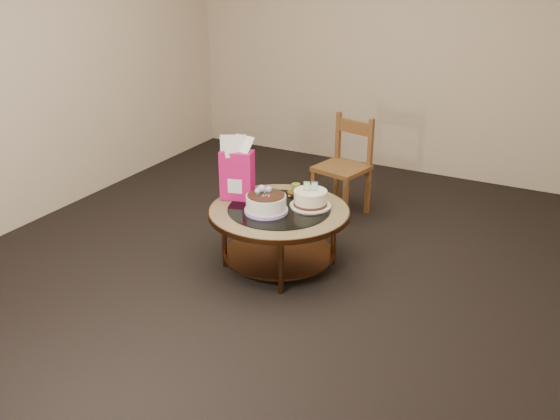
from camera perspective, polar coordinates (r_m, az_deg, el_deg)
The scene contains 8 objects.
ground at distance 4.66m, azimuth -0.08°, elevation -5.04°, with size 5.00×5.00×0.00m, color black.
room_walls at distance 4.16m, azimuth -0.10°, elevation 14.02°, with size 4.52×5.02×2.61m.
coffee_table at distance 4.49m, azimuth -0.09°, elevation -0.79°, with size 1.02×1.02×0.46m.
decorated_cake at distance 4.38m, azimuth -1.29°, elevation 0.54°, with size 0.31×0.31×0.18m.
cream_cake at distance 4.48m, azimuth 2.80°, elevation 1.04°, with size 0.30×0.30×0.19m.
gift_bag at distance 4.57m, azimuth -3.95°, elevation 3.82°, with size 0.26×0.22×0.47m.
pillar_candle at distance 4.70m, azimuth 1.46°, elevation 1.78°, with size 0.14×0.14×0.10m.
dining_chair at distance 5.42m, azimuth 5.89°, elevation 4.02°, with size 0.47×0.47×0.86m.
Camera 1 is at (1.93, -3.62, 2.22)m, focal length 40.00 mm.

